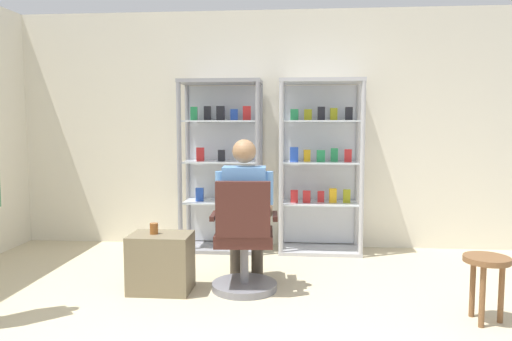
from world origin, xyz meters
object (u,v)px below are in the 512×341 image
at_px(tea_glass, 154,229).
at_px(display_cabinet_right, 320,165).
at_px(office_chair, 244,246).
at_px(seated_shopkeeper, 245,205).
at_px(display_cabinet_left, 222,164).
at_px(wooden_stool, 486,271).
at_px(storage_crate, 161,263).

bearing_deg(tea_glass, display_cabinet_right, 45.25).
relative_size(office_chair, seated_shopkeeper, 0.74).
height_order(display_cabinet_left, seated_shopkeeper, display_cabinet_left).
height_order(display_cabinet_left, display_cabinet_right, same).
bearing_deg(display_cabinet_left, display_cabinet_right, -0.06).
bearing_deg(tea_glass, display_cabinet_left, 76.42).
distance_m(tea_glass, wooden_stool, 2.59).
relative_size(seated_shopkeeper, storage_crate, 2.52).
xyz_separation_m(display_cabinet_right, wooden_stool, (1.09, -1.91, -0.59)).
relative_size(display_cabinet_right, office_chair, 1.98).
height_order(display_cabinet_right, wooden_stool, display_cabinet_right).
relative_size(display_cabinet_right, wooden_stool, 3.96).
relative_size(office_chair, wooden_stool, 2.00).
bearing_deg(seated_shopkeeper, tea_glass, -164.77).
bearing_deg(tea_glass, seated_shopkeeper, 15.23).
xyz_separation_m(office_chair, seated_shopkeeper, (-0.01, 0.16, 0.32)).
height_order(display_cabinet_left, tea_glass, display_cabinet_left).
relative_size(display_cabinet_left, storage_crate, 3.71).
bearing_deg(display_cabinet_left, seated_shopkeeper, -72.62).
relative_size(display_cabinet_right, tea_glass, 20.35).
distance_m(display_cabinet_left, office_chair, 1.59).
xyz_separation_m(display_cabinet_left, display_cabinet_right, (1.10, -0.00, -0.00)).
relative_size(display_cabinet_left, display_cabinet_right, 1.00).
bearing_deg(office_chair, display_cabinet_right, 64.04).
distance_m(storage_crate, wooden_stool, 2.53).
bearing_deg(office_chair, display_cabinet_left, 105.86).
xyz_separation_m(seated_shopkeeper, storage_crate, (-0.69, -0.20, -0.47)).
bearing_deg(display_cabinet_right, office_chair, -115.96).
height_order(display_cabinet_right, tea_glass, display_cabinet_right).
height_order(display_cabinet_left, office_chair, display_cabinet_left).
distance_m(display_cabinet_left, seated_shopkeeper, 1.35).
bearing_deg(display_cabinet_left, storage_crate, -101.57).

